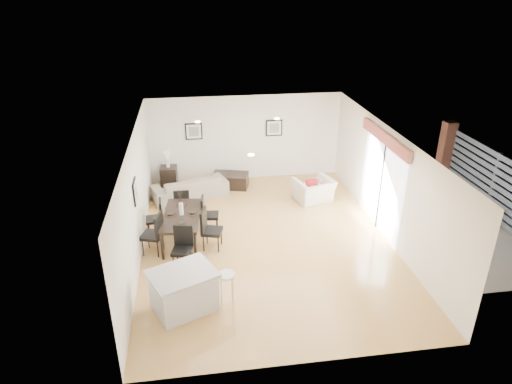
{
  "coord_description": "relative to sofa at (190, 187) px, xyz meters",
  "views": [
    {
      "loc": [
        -1.65,
        -9.56,
        5.91
      ],
      "look_at": [
        -0.19,
        0.4,
        1.17
      ],
      "focal_mm": 32.0,
      "sensor_mm": 36.0,
      "label": 1
    }
  ],
  "objects": [
    {
      "name": "wall_left",
      "position": [
        -1.19,
        -2.81,
        1.03
      ],
      "size": [
        0.04,
        8.0,
        2.7
      ],
      "primitive_type": "cube",
      "color": "white",
      "rests_on": "ground"
    },
    {
      "name": "wall_back",
      "position": [
        1.81,
        1.19,
        1.03
      ],
      "size": [
        6.0,
        0.04,
        2.7
      ],
      "primitive_type": "cube",
      "color": "white",
      "rests_on": "ground"
    },
    {
      "name": "cushion",
      "position": [
        3.45,
        -0.88,
        0.23
      ],
      "size": [
        0.33,
        0.12,
        0.33
      ],
      "primitive_type": "cube",
      "rotation": [
        0.0,
        0.0,
        3.21
      ],
      "color": "maroon",
      "rests_on": "armchair"
    },
    {
      "name": "framed_print_back_left",
      "position": [
        0.21,
        1.16,
        1.33
      ],
      "size": [
        0.52,
        0.04,
        0.52
      ],
      "color": "black",
      "rests_on": "wall_back"
    },
    {
      "name": "wall_front",
      "position": [
        1.81,
        -6.81,
        1.03
      ],
      "size": [
        6.0,
        0.04,
        2.7
      ],
      "primitive_type": "cube",
      "color": "white",
      "rests_on": "ground"
    },
    {
      "name": "table_lamp",
      "position": [
        -0.63,
        0.84,
        0.66
      ],
      "size": [
        0.26,
        0.26,
        0.5
      ],
      "color": "white",
      "rests_on": "side_table"
    },
    {
      "name": "dining_chair_enear",
      "position": [
        0.41,
        -2.91,
        0.25
      ],
      "size": [
        0.56,
        0.56,
        1.01
      ],
      "rotation": [
        0.0,
        0.0,
        1.29
      ],
      "color": "black",
      "rests_on": "ground"
    },
    {
      "name": "dining_chair_foot",
      "position": [
        -0.21,
        -1.41,
        0.19
      ],
      "size": [
        0.42,
        0.42,
        0.91
      ],
      "rotation": [
        0.0,
        0.0,
        3.11
      ],
      "color": "black",
      "rests_on": "ground"
    },
    {
      "name": "dining_chair_head",
      "position": [
        -0.19,
        -3.58,
        0.23
      ],
      "size": [
        0.53,
        0.53,
        0.98
      ],
      "rotation": [
        0.0,
        0.0,
        -0.23
      ],
      "color": "black",
      "rests_on": "ground"
    },
    {
      "name": "ceiling",
      "position": [
        1.81,
        -2.81,
        2.38
      ],
      "size": [
        6.0,
        8.0,
        0.02
      ],
      "primitive_type": "cube",
      "color": "white",
      "rests_on": "wall_back"
    },
    {
      "name": "courtyard",
      "position": [
        7.98,
        -1.95,
        0.61
      ],
      "size": [
        6.0,
        6.0,
        2.0
      ],
      "color": "gray",
      "rests_on": "ground"
    },
    {
      "name": "armchair",
      "position": [
        3.54,
        -0.79,
        0.02
      ],
      "size": [
        1.25,
        1.16,
        0.67
      ],
      "primitive_type": "imported",
      "rotation": [
        0.0,
        0.0,
        3.43
      ],
      "color": "beige",
      "rests_on": "ground"
    },
    {
      "name": "kitchen_island",
      "position": [
        -0.19,
        -5.09,
        0.11
      ],
      "size": [
        1.49,
        1.35,
        0.85
      ],
      "rotation": [
        0.0,
        0.0,
        0.42
      ],
      "color": "silver",
      "rests_on": "ground"
    },
    {
      "name": "wall_right",
      "position": [
        4.81,
        -2.81,
        1.03
      ],
      "size": [
        0.04,
        8.0,
        2.7
      ],
      "primitive_type": "cube",
      "color": "white",
      "rests_on": "ground"
    },
    {
      "name": "courtyard_plant_a",
      "position": [
        7.71,
        -2.83,
        0.01
      ],
      "size": [
        0.74,
        0.7,
        0.65
      ],
      "primitive_type": "imported",
      "rotation": [
        0.0,
        0.0,
        -0.44
      ],
      "color": "#365223",
      "rests_on": "ground"
    },
    {
      "name": "coffee_table",
      "position": [
        1.25,
        0.55,
        -0.1
      ],
      "size": [
        1.2,
        0.9,
        0.43
      ],
      "primitive_type": "cube",
      "rotation": [
        0.0,
        0.0,
        -0.26
      ],
      "color": "black",
      "rests_on": "ground"
    },
    {
      "name": "bar_stool",
      "position": [
        0.65,
        -5.09,
        0.31
      ],
      "size": [
        0.33,
        0.33,
        0.73
      ],
      "color": "white",
      "rests_on": "ground"
    },
    {
      "name": "framed_print_left_wall",
      "position": [
        -1.16,
        -3.01,
        1.33
      ],
      "size": [
        0.04,
        0.52,
        0.52
      ],
      "rotation": [
        0.0,
        0.0,
        1.57
      ],
      "color": "black",
      "rests_on": "wall_left"
    },
    {
      "name": "framed_print_back_right",
      "position": [
        2.71,
        1.16,
        1.33
      ],
      "size": [
        0.52,
        0.04,
        0.52
      ],
      "color": "black",
      "rests_on": "wall_back"
    },
    {
      "name": "dining_chair_wfar",
      "position": [
        -0.83,
        -2.05,
        0.2
      ],
      "size": [
        0.44,
        0.44,
        0.92
      ],
      "rotation": [
        0.0,
        0.0,
        -1.51
      ],
      "color": "black",
      "rests_on": "ground"
    },
    {
      "name": "courtyard_plant_b",
      "position": [
        7.44,
        -1.49,
        -0.0
      ],
      "size": [
        0.45,
        0.45,
        0.63
      ],
      "primitive_type": "imported",
      "rotation": [
        0.0,
        0.0,
        0.35
      ],
      "color": "#365223",
      "rests_on": "ground"
    },
    {
      "name": "sofa",
      "position": [
        0.0,
        0.0,
        0.0
      ],
      "size": [
        2.33,
        1.48,
        0.63
      ],
      "primitive_type": "imported",
      "rotation": [
        0.0,
        0.0,
        3.46
      ],
      "color": "gray",
      "rests_on": "ground"
    },
    {
      "name": "vase",
      "position": [
        -0.21,
        -2.5,
        0.68
      ],
      "size": [
        0.83,
        1.27,
        0.64
      ],
      "color": "white",
      "rests_on": "dining_table"
    },
    {
      "name": "dining_chair_efar",
      "position": [
        0.41,
        -2.05,
        0.2
      ],
      "size": [
        0.46,
        0.46,
        0.93
      ],
      "rotation": [
        0.0,
        0.0,
        1.46
      ],
      "color": "black",
      "rests_on": "ground"
    },
    {
      "name": "side_table",
      "position": [
        -0.63,
        0.84,
        0.01
      ],
      "size": [
        0.53,
        0.53,
        0.65
      ],
      "primitive_type": "cube",
      "rotation": [
        0.0,
        0.0,
        -0.07
      ],
      "color": "black",
      "rests_on": "ground"
    },
    {
      "name": "dining_chair_wnear",
      "position": [
        -0.83,
        -2.96,
        0.26
      ],
      "size": [
        0.57,
        0.57,
        1.03
      ],
      "rotation": [
        0.0,
        0.0,
        -1.86
      ],
      "color": "black",
      "rests_on": "ground"
    },
    {
      "name": "sliding_door",
      "position": [
        4.77,
        -2.51,
        1.35
      ],
      "size": [
        0.12,
        2.7,
        2.57
      ],
      "color": "white",
      "rests_on": "wall_right"
    },
    {
      "name": "ground",
      "position": [
        1.81,
        -2.81,
        -0.32
      ],
      "size": [
        8.0,
        8.0,
        0.0
      ],
      "primitive_type": "plane",
      "color": "tan",
      "rests_on": "ground"
    },
    {
      "name": "dining_table",
      "position": [
        -0.21,
        -2.5,
        0.34
      ],
      "size": [
        1.06,
        1.84,
        0.73
      ],
      "rotation": [
        0.0,
        0.0,
        -0.11
      ],
      "color": "black",
      "rests_on": "ground"
    }
  ]
}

